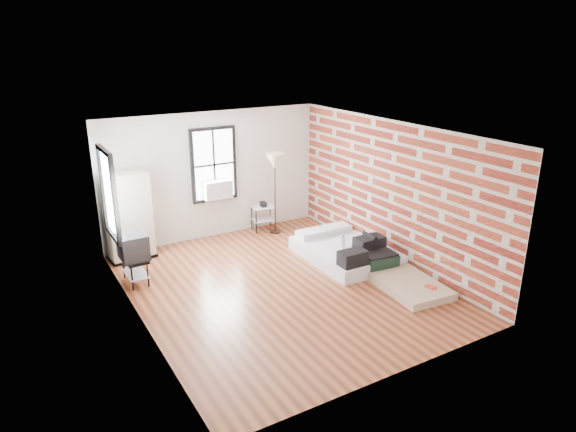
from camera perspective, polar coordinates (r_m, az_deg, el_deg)
ground at (r=9.38m, az=-0.75°, el=-7.82°), size 6.00×6.00×0.00m
room_shell at (r=9.14m, az=-0.66°, el=3.17°), size 5.02×6.02×2.80m
mattress_main at (r=10.49m, az=6.46°, el=-3.83°), size 1.52×2.05×0.65m
mattress_bare at (r=9.72m, az=12.02°, el=-6.49°), size 1.12×1.88×0.39m
wardrobe at (r=10.69m, az=-17.34°, el=-0.09°), size 0.95×0.60×1.79m
side_table at (r=11.88m, az=-2.77°, el=0.54°), size 0.58×0.50×0.69m
floor_lamp at (r=11.42m, az=-1.48°, el=5.71°), size 0.40×0.40×1.85m
tv_stand at (r=9.66m, az=-16.79°, el=-3.45°), size 0.49×0.68×0.95m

